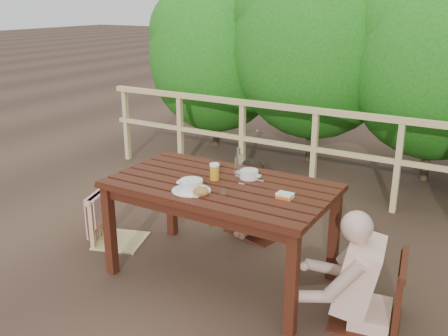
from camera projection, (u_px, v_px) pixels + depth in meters
The scene contains 16 objects.
ground at pixel (221, 275), 4.05m from camera, with size 60.00×60.00×0.00m, color #4C3427.
table at pixel (221, 231), 3.93m from camera, with size 1.69×0.95×0.78m, color #35150B.
chair_left at pixel (118, 197), 4.47m from camera, with size 0.44×0.44×0.87m, color tan.
chair_far at pixel (261, 181), 4.66m from camera, with size 0.51×0.51×1.02m, color #35150B.
chair_right at pixel (372, 259), 3.33m from camera, with size 0.47×0.47×0.95m, color #35150B.
woman at pixel (262, 174), 4.65m from camera, with size 0.46×0.57×1.14m, color black, non-canonical shape.
diner_right at pixel (379, 235), 3.26m from camera, with size 0.53×0.66×1.32m, color beige, non-canonical shape.
railing at pixel (314, 153), 5.52m from camera, with size 5.60×0.10×1.01m, color tan.
hedge_row at pixel (390, 18), 5.86m from camera, with size 6.60×1.60×3.80m, color #1D6115, non-canonical shape.
soup_near at pixel (191, 186), 3.64m from camera, with size 0.29×0.29×0.10m, color silver.
soup_far at pixel (249, 175), 3.89m from camera, with size 0.25×0.25×0.08m, color white.
bread_roll at pixel (201, 192), 3.57m from camera, with size 0.12×0.09×0.07m, color #AE6E3D.
beer_glass at pixel (215, 173), 3.85m from camera, with size 0.08×0.08×0.15m, color orange.
bottle at pixel (238, 164), 3.87m from camera, with size 0.06×0.06×0.26m, color silver.
tumbler at pixel (223, 194), 3.53m from camera, with size 0.06×0.06×0.07m, color silver.
butter_tub at pixel (285, 197), 3.51m from camera, with size 0.12×0.08×0.05m, color white.
Camera 1 is at (1.83, -3.05, 2.12)m, focal length 40.19 mm.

